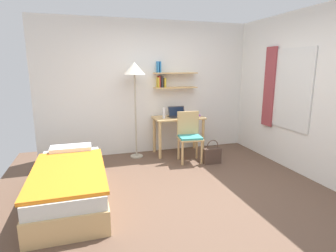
{
  "coord_description": "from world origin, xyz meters",
  "views": [
    {
      "loc": [
        -1.29,
        -3.28,
        1.72
      ],
      "look_at": [
        -0.13,
        0.51,
        0.85
      ],
      "focal_mm": 29.01,
      "sensor_mm": 36.0,
      "label": 1
    }
  ],
  "objects": [
    {
      "name": "ground_plane",
      "position": [
        0.0,
        0.0,
        0.0
      ],
      "size": [
        5.28,
        5.28,
        0.0
      ],
      "primitive_type": "plane",
      "color": "brown"
    },
    {
      "name": "wall_back",
      "position": [
        0.01,
        2.02,
        1.3
      ],
      "size": [
        4.4,
        0.27,
        2.6
      ],
      "color": "white",
      "rests_on": "ground_plane"
    },
    {
      "name": "wall_right",
      "position": [
        2.02,
        0.04,
        1.3
      ],
      "size": [
        0.1,
        4.4,
        2.6
      ],
      "color": "white",
      "rests_on": "ground_plane"
    },
    {
      "name": "bed",
      "position": [
        -1.54,
        0.22,
        0.24
      ],
      "size": [
        0.87,
        1.86,
        0.54
      ],
      "color": "tan",
      "rests_on": "ground_plane"
    },
    {
      "name": "desk",
      "position": [
        0.45,
        1.7,
        0.59
      ],
      "size": [
        0.98,
        0.53,
        0.75
      ],
      "color": "tan",
      "rests_on": "ground_plane"
    },
    {
      "name": "desk_chair",
      "position": [
        0.5,
        1.21,
        0.5
      ],
      "size": [
        0.46,
        0.42,
        0.91
      ],
      "color": "tan",
      "rests_on": "ground_plane"
    },
    {
      "name": "standing_lamp",
      "position": [
        -0.4,
        1.72,
        1.59
      ],
      "size": [
        0.39,
        0.39,
        1.8
      ],
      "color": "#B2A893",
      "rests_on": "ground_plane"
    },
    {
      "name": "laptop",
      "position": [
        0.43,
        1.72,
        0.8
      ],
      "size": [
        0.34,
        0.22,
        0.2
      ],
      "color": "#2D2D33",
      "rests_on": "desk"
    },
    {
      "name": "water_bottle",
      "position": [
        0.14,
        1.64,
        0.85
      ],
      "size": [
        0.06,
        0.06,
        0.21
      ],
      "primitive_type": "cylinder",
      "color": "silver",
      "rests_on": "desk"
    },
    {
      "name": "book_stack",
      "position": [
        0.79,
        1.65,
        0.77
      ],
      "size": [
        0.16,
        0.22,
        0.05
      ],
      "color": "silver",
      "rests_on": "desk"
    },
    {
      "name": "handbag",
      "position": [
        0.84,
        0.94,
        0.16
      ],
      "size": [
        0.32,
        0.11,
        0.44
      ],
      "color": "#4C382D",
      "rests_on": "ground_plane"
    }
  ]
}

